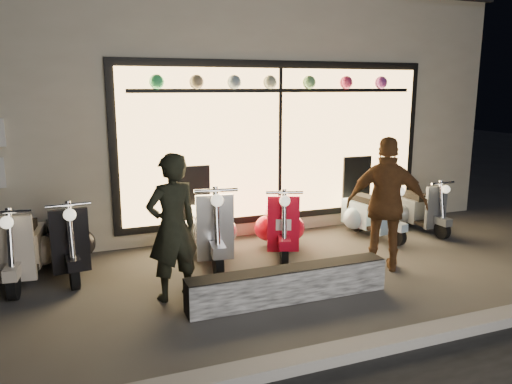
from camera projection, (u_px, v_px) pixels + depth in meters
ground at (282, 278)px, 6.53m from camera, size 40.00×40.00×0.00m
kerb at (369, 347)px, 4.69m from camera, size 40.00×0.25×0.12m
shop_building at (188, 104)px, 10.64m from camera, size 10.20×6.23×4.20m
graffiti_barrier at (289, 284)px, 5.82m from camera, size 2.45×0.28×0.40m
scooter_silver at (209, 227)px, 7.26m from camera, size 0.65×1.58×1.12m
scooter_red at (280, 224)px, 7.62m from camera, size 0.77×1.41×1.01m
scooter_black at (66, 241)px, 6.76m from camera, size 0.54×1.44×1.03m
scooter_cream at (24, 247)px, 6.50m from camera, size 0.56×1.43×1.02m
scooter_blue at (368, 213)px, 8.39m from camera, size 0.55×1.33×0.94m
scooter_grey at (416, 209)px, 8.75m from camera, size 0.41×1.26×0.90m
man at (172, 227)px, 5.76m from camera, size 0.72×0.56×1.74m
woman at (387, 205)px, 6.68m from camera, size 1.14×0.95×1.82m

